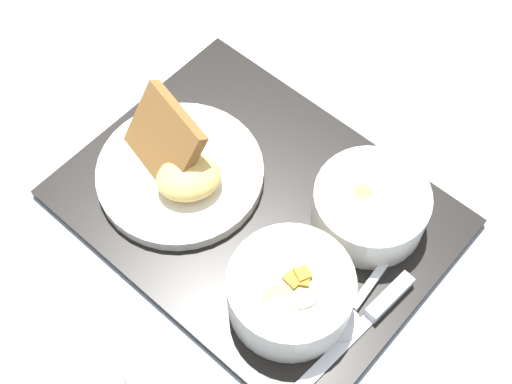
% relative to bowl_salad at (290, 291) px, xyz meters
% --- Properties ---
extents(ground_plane, '(4.00, 4.00, 0.00)m').
position_rel_bowl_salad_xyz_m(ground_plane, '(0.11, -0.06, -0.05)').
color(ground_plane, '#99A3AD').
extents(serving_tray, '(0.43, 0.33, 0.01)m').
position_rel_bowl_salad_xyz_m(serving_tray, '(0.11, -0.06, -0.04)').
color(serving_tray, black).
rests_on(serving_tray, ground_plane).
extents(bowl_salad, '(0.13, 0.13, 0.07)m').
position_rel_bowl_salad_xyz_m(bowl_salad, '(0.00, 0.00, 0.00)').
color(bowl_salad, silver).
rests_on(bowl_salad, serving_tray).
extents(bowl_soup, '(0.13, 0.13, 0.05)m').
position_rel_bowl_salad_xyz_m(bowl_soup, '(0.00, -0.14, -0.00)').
color(bowl_soup, silver).
rests_on(bowl_soup, serving_tray).
extents(plate_main, '(0.19, 0.19, 0.09)m').
position_rel_bowl_salad_xyz_m(plate_main, '(0.20, -0.03, -0.02)').
color(plate_main, silver).
rests_on(plate_main, serving_tray).
extents(knife, '(0.02, 0.18, 0.01)m').
position_rel_bowl_salad_xyz_m(knife, '(-0.07, -0.05, -0.03)').
color(knife, silver).
rests_on(knife, serving_tray).
extents(spoon, '(0.04, 0.14, 0.01)m').
position_rel_bowl_salad_xyz_m(spoon, '(-0.05, -0.05, -0.03)').
color(spoon, silver).
rests_on(spoon, serving_tray).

